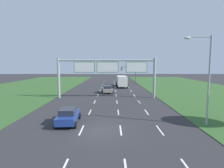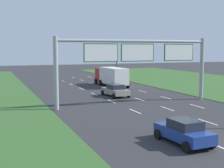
% 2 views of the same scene
% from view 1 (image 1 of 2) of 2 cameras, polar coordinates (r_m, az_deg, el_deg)
% --- Properties ---
extents(ground_plane, '(200.00, 200.00, 0.00)m').
position_cam_1_polar(ground_plane, '(16.14, -3.39, -14.79)').
color(ground_plane, '#2D2D30').
extents(lane_dashes_inner_left, '(0.14, 68.40, 0.01)m').
position_cam_1_polar(lane_dashes_inner_left, '(30.71, -4.91, -4.67)').
color(lane_dashes_inner_left, white).
rests_on(lane_dashes_inner_left, ground_plane).
extents(lane_dashes_inner_right, '(0.14, 68.40, 0.01)m').
position_cam_1_polar(lane_dashes_inner_right, '(30.60, 1.65, -4.69)').
color(lane_dashes_inner_right, white).
rests_on(lane_dashes_inner_right, ground_plane).
extents(lane_dashes_slip, '(0.14, 68.40, 0.01)m').
position_cam_1_polar(lane_dashes_slip, '(30.89, 8.18, -4.65)').
color(lane_dashes_slip, white).
rests_on(lane_dashes_slip, ground_plane).
extents(car_near_red, '(2.19, 4.11, 1.53)m').
position_cam_1_polar(car_near_red, '(18.15, -13.93, -9.99)').
color(car_near_red, navy).
rests_on(car_near_red, ground_plane).
extents(car_lead_silver, '(2.42, 4.44, 1.50)m').
position_cam_1_polar(car_lead_silver, '(36.60, -1.26, -1.68)').
color(car_lead_silver, gray).
rests_on(car_lead_silver, ground_plane).
extents(box_truck, '(2.86, 8.41, 2.92)m').
position_cam_1_polar(box_truck, '(46.67, 3.33, 1.07)').
color(box_truck, '#B21E19').
rests_on(box_truck, ground_plane).
extents(sign_gantry, '(17.24, 0.44, 7.00)m').
position_cam_1_polar(sign_gantry, '(30.56, -1.25, 4.67)').
color(sign_gantry, '#9EA0A5').
rests_on(sign_gantry, ground_plane).
extents(traffic_light_mast, '(4.76, 0.49, 5.60)m').
position_cam_1_polar(traffic_light_mast, '(56.58, 5.96, 4.21)').
color(traffic_light_mast, '#47494F').
rests_on(traffic_light_mast, ground_plane).
extents(street_lamp, '(2.61, 0.32, 8.50)m').
position_cam_1_polar(street_lamp, '(18.50, 28.37, 3.29)').
color(street_lamp, '#9EA0A5').
rests_on(street_lamp, ground_plane).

